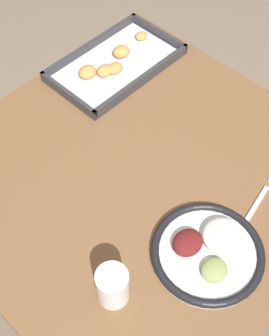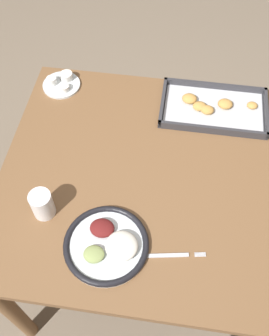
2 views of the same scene
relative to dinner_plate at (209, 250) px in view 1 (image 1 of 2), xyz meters
The scene contains 6 objects.
ground_plane 0.83m from the dinner_plate, 77.32° to the left, with size 8.00×8.00×0.00m, color #7A6B59.
dining_table 0.32m from the dinner_plate, 77.32° to the left, with size 0.97×0.95×0.77m.
dinner_plate is the anchor object (origin of this frame).
fork 0.18m from the dinner_plate, ahead, with size 0.22×0.05×0.00m.
baking_tray 0.68m from the dinner_plate, 63.96° to the left, with size 0.41×0.24×0.04m.
drinking_cup 0.24m from the dinner_plate, 158.66° to the left, with size 0.07×0.07×0.10m.
Camera 1 is at (-0.53, -0.49, 1.77)m, focal length 50.00 mm.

